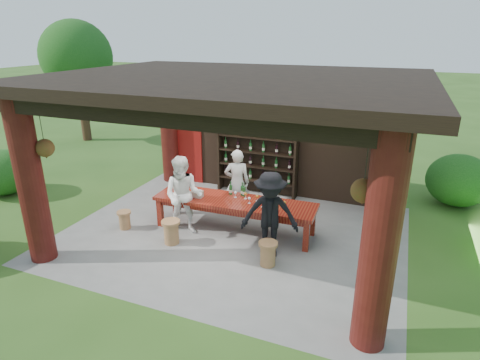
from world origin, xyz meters
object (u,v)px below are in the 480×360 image
at_px(tasting_table, 235,205).
at_px(host, 237,183).
at_px(guest_woman, 184,196).
at_px(napkin_basket, 197,194).
at_px(stool_near_right, 268,253).
at_px(wine_shelf, 257,160).
at_px(guest_man, 270,215).
at_px(stool_near_left, 171,231).
at_px(stool_far_left, 125,219).

bearing_deg(tasting_table, host, 108.83).
xyz_separation_m(host, guest_woman, (-0.73, -1.33, 0.05)).
bearing_deg(napkin_basket, stool_near_right, -25.47).
height_order(wine_shelf, tasting_table, wine_shelf).
bearing_deg(guest_man, wine_shelf, 99.32).
height_order(wine_shelf, stool_near_left, wine_shelf).
bearing_deg(napkin_basket, guest_woman, -110.86).
relative_size(wine_shelf, host, 1.34).
bearing_deg(wine_shelf, guest_woman, -104.13).
bearing_deg(wine_shelf, stool_far_left, -123.49).
distance_m(stool_far_left, guest_man, 3.53).
relative_size(guest_man, napkin_basket, 6.85).
xyz_separation_m(stool_near_left, napkin_basket, (0.16, 0.92, 0.54)).
bearing_deg(guest_woman, wine_shelf, 59.90).
xyz_separation_m(tasting_table, guest_woman, (-1.01, -0.51, 0.26)).
xyz_separation_m(wine_shelf, guest_man, (1.36, -3.02, -0.11)).
xyz_separation_m(wine_shelf, stool_near_right, (1.47, -3.42, -0.74)).
xyz_separation_m(stool_near_right, guest_woman, (-2.18, 0.61, 0.63)).
bearing_deg(stool_far_left, guest_man, 2.56).
height_order(stool_near_right, guest_woman, guest_woman).
bearing_deg(tasting_table, napkin_basket, -170.27).
bearing_deg(host, stool_near_left, 47.59).
bearing_deg(wine_shelf, host, -89.19).
height_order(host, napkin_basket, host).
xyz_separation_m(tasting_table, stool_far_left, (-2.40, -0.87, -0.41)).
height_order(host, guest_man, guest_man).
bearing_deg(tasting_table, stool_near_right, -43.76).
bearing_deg(tasting_table, guest_man, -34.16).
distance_m(guest_woman, napkin_basket, 0.40).
bearing_deg(stool_near_right, guest_woman, 164.46).
bearing_deg(stool_far_left, stool_near_right, -3.93).
bearing_deg(guest_man, guest_woman, 159.41).
relative_size(stool_near_left, stool_near_right, 1.07).
height_order(stool_near_left, host, host).
xyz_separation_m(stool_near_left, guest_woman, (0.02, 0.56, 0.62)).
height_order(tasting_table, stool_near_left, tasting_table).
height_order(wine_shelf, host, wine_shelf).
bearing_deg(stool_far_left, napkin_basket, 25.35).
relative_size(stool_near_right, host, 0.29).
relative_size(wine_shelf, napkin_basket, 8.71).
bearing_deg(tasting_table, wine_shelf, 97.41).
height_order(guest_woman, napkin_basket, guest_woman).
distance_m(wine_shelf, guest_man, 3.31).
distance_m(stool_near_right, stool_far_left, 3.58).
distance_m(tasting_table, host, 0.89).
bearing_deg(napkin_basket, stool_far_left, -154.65).
xyz_separation_m(wine_shelf, stool_far_left, (-2.10, -3.18, -0.78)).
bearing_deg(stool_near_left, wine_shelf, 77.78).
bearing_deg(wine_shelf, stool_near_right, -66.77).
xyz_separation_m(guest_man, napkin_basket, (-1.93, 0.57, -0.07)).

